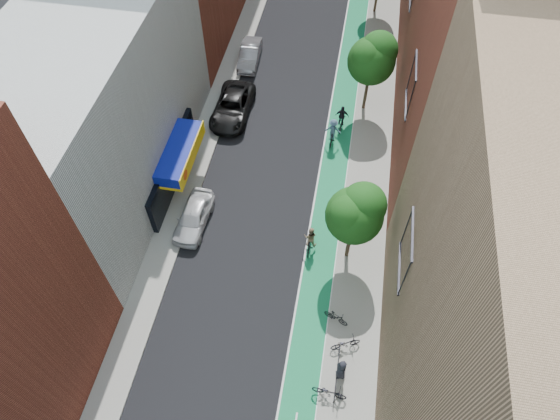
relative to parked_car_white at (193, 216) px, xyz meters
The scene contains 18 objects.
ground 11.75m from the parked_car_white, 66.90° to the right, with size 160.00×160.00×0.00m, color black.
bike_lane 17.50m from the parked_car_white, 60.53° to the left, with size 2.00×68.00×0.01m, color #167E4B.
sidewalk_left 15.30m from the parked_car_white, 95.26° to the left, with size 2.00×68.00×0.15m, color gray.
sidewalk_right 18.85m from the parked_car_white, 53.89° to the left, with size 3.00×68.00×0.15m, color gray.
building_left_white 8.87m from the parked_car_white, 153.31° to the left, with size 8.00×20.00×12.00m, color silver.
building_right_near_tan 20.51m from the parked_car_white, 27.88° to the right, with size 8.00×20.00×18.00m, color #8C6B4C.
tree_near 10.99m from the parked_car_white, ahead, with size 3.40×3.36×6.42m.
tree_mid 17.24m from the parked_car_white, 52.26° to the left, with size 3.55×3.53×6.74m.
parked_car_white is the anchor object (origin of this frame).
parked_car_black 10.75m from the parked_car_white, 89.55° to the left, with size 2.70×5.85×1.63m, color black.
parked_car_silver 17.56m from the parked_car_white, 90.00° to the left, with size 1.58×4.54×1.49m, color gray.
cyclist_lane_near 7.82m from the parked_car_white, ahead, with size 0.83×1.84×2.05m.
cyclist_lane_mid 13.78m from the parked_car_white, 51.15° to the left, with size 1.03×1.70×2.09m.
cyclist_lane_far 12.21m from the parked_car_white, 48.26° to the left, with size 1.21×1.86×2.17m.
parked_bike_near 12.68m from the parked_car_white, 32.59° to the right, with size 0.60×1.73×0.91m, color black.
parked_bike_mid 11.35m from the parked_car_white, 28.25° to the right, with size 0.43×1.52×0.91m, color black.
parked_bike_far 13.97m from the parked_car_white, 43.62° to the right, with size 0.65×1.87×0.98m, color black.
pedestrian 13.56m from the parked_car_white, 38.55° to the right, with size 0.82×0.53×1.68m, color #212229.
Camera 1 is at (4.35, -7.10, 27.24)m, focal length 32.00 mm.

